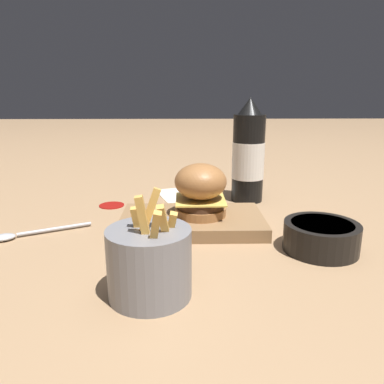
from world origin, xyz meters
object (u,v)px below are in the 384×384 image
serving_board (192,222)px  burger (201,190)px  side_bowl (321,236)px  spoon (21,235)px  ketchup_bottle (248,156)px  fries_basket (149,262)px

serving_board → burger: bearing=8.2°
side_bowl → spoon: size_ratio=0.75×
burger → side_bowl: 0.25m
serving_board → side_bowl: side_bowl is taller
burger → spoon: size_ratio=0.62×
serving_board → spoon: 0.33m
side_bowl → burger: bearing=149.5°
serving_board → side_bowl: (0.22, -0.12, 0.01)m
burger → ketchup_bottle: (0.13, 0.19, 0.04)m
burger → side_bowl: bearing=-30.5°
fries_basket → side_bowl: fries_basket is taller
spoon → side_bowl: bearing=147.1°
ketchup_bottle → side_bowl: size_ratio=1.97×
serving_board → ketchup_bottle: bearing=53.4°
serving_board → fries_basket: bearing=-103.6°
spoon → ketchup_bottle: bearing=-178.5°
ketchup_bottle → fries_basket: bearing=-114.5°
fries_basket → side_bowl: 0.32m
serving_board → ketchup_bottle: 0.26m
serving_board → side_bowl: bearing=-28.0°
burger → spoon: burger is taller
serving_board → side_bowl: 0.25m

